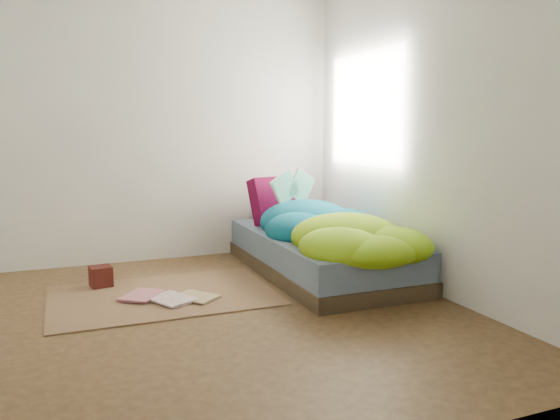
{
  "coord_description": "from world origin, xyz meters",
  "views": [
    {
      "loc": [
        -0.8,
        -3.38,
        1.21
      ],
      "look_at": [
        0.86,
        0.75,
        0.56
      ],
      "focal_mm": 35.0,
      "sensor_mm": 36.0,
      "label": 1
    }
  ],
  "objects_px": {
    "open_book": "(294,176)",
    "floor_book_b": "(128,295)",
    "wooden_box": "(101,276)",
    "pillow_magenta": "(273,201)",
    "bed": "(320,254)",
    "floor_book_a": "(157,303)"
  },
  "relations": [
    {
      "from": "open_book",
      "to": "floor_book_b",
      "type": "distance_m",
      "value": 1.82
    },
    {
      "from": "open_book",
      "to": "wooden_box",
      "type": "xyz_separation_m",
      "value": [
        -1.71,
        -0.19,
        -0.71
      ]
    },
    {
      "from": "pillow_magenta",
      "to": "wooden_box",
      "type": "xyz_separation_m",
      "value": [
        -1.6,
        -0.4,
        -0.47
      ]
    },
    {
      "from": "bed",
      "to": "floor_book_b",
      "type": "bearing_deg",
      "value": -175.69
    },
    {
      "from": "pillow_magenta",
      "to": "floor_book_b",
      "type": "distance_m",
      "value": 1.71
    },
    {
      "from": "pillow_magenta",
      "to": "wooden_box",
      "type": "bearing_deg",
      "value": 177.9
    },
    {
      "from": "floor_book_a",
      "to": "wooden_box",
      "type": "bearing_deg",
      "value": 89.83
    },
    {
      "from": "pillow_magenta",
      "to": "open_book",
      "type": "height_order",
      "value": "open_book"
    },
    {
      "from": "wooden_box",
      "to": "floor_book_a",
      "type": "xyz_separation_m",
      "value": [
        0.33,
        -0.64,
        -0.07
      ]
    },
    {
      "from": "pillow_magenta",
      "to": "wooden_box",
      "type": "height_order",
      "value": "pillow_magenta"
    },
    {
      "from": "bed",
      "to": "wooden_box",
      "type": "xyz_separation_m",
      "value": [
        -1.78,
        0.24,
        -0.08
      ]
    },
    {
      "from": "bed",
      "to": "wooden_box",
      "type": "height_order",
      "value": "bed"
    },
    {
      "from": "bed",
      "to": "floor_book_a",
      "type": "relative_size",
      "value": 6.11
    },
    {
      "from": "bed",
      "to": "floor_book_a",
      "type": "distance_m",
      "value": 1.51
    },
    {
      "from": "open_book",
      "to": "floor_book_b",
      "type": "xyz_separation_m",
      "value": [
        -1.55,
        -0.55,
        -0.78
      ]
    },
    {
      "from": "bed",
      "to": "open_book",
      "type": "bearing_deg",
      "value": 98.74
    },
    {
      "from": "pillow_magenta",
      "to": "floor_book_a",
      "type": "xyz_separation_m",
      "value": [
        -1.27,
        -1.04,
        -0.53
      ]
    },
    {
      "from": "pillow_magenta",
      "to": "bed",
      "type": "bearing_deg",
      "value": -90.56
    },
    {
      "from": "floor_book_a",
      "to": "bed",
      "type": "bearing_deg",
      "value": -11.85
    },
    {
      "from": "floor_book_a",
      "to": "floor_book_b",
      "type": "relative_size",
      "value": 1.07
    },
    {
      "from": "open_book",
      "to": "floor_book_a",
      "type": "relative_size",
      "value": 1.25
    },
    {
      "from": "open_book",
      "to": "floor_book_a",
      "type": "bearing_deg",
      "value": -165.68
    }
  ]
}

